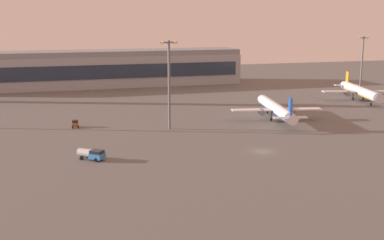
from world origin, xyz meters
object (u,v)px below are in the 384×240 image
at_px(pushback_tug, 75,123).
at_px(apron_light_east, 169,79).
at_px(airplane_far_stand, 360,91).
at_px(apron_light_west, 362,59).
at_px(fuel_truck, 92,154).
at_px(airplane_near_gate, 276,109).

distance_m(pushback_tug, apron_light_east, 30.54).
relative_size(airplane_far_stand, apron_light_west, 1.57).
xyz_separation_m(fuel_truck, apron_light_west, (123.00, 75.19, 12.08)).
distance_m(apron_light_east, apron_light_west, 111.02).
distance_m(fuel_truck, apron_light_west, 144.67).
distance_m(pushback_tug, apron_light_west, 131.30).
xyz_separation_m(airplane_far_stand, pushback_tug, (-107.30, -16.20, -2.53)).
relative_size(airplane_near_gate, apron_light_east, 1.43).
bearing_deg(apron_light_west, fuel_truck, -148.56).
height_order(airplane_near_gate, airplane_far_stand, airplane_far_stand).
distance_m(airplane_far_stand, pushback_tug, 108.55).
bearing_deg(apron_light_west, airplane_far_stand, -125.72).
bearing_deg(airplane_near_gate, apron_light_west, 47.77).
height_order(fuel_truck, apron_light_west, apron_light_west).
relative_size(pushback_tug, fuel_truck, 0.51).
relative_size(airplane_far_stand, apron_light_east, 1.47).
bearing_deg(airplane_far_stand, pushback_tug, 23.53).
bearing_deg(airplane_far_stand, fuel_truck, 40.83).
bearing_deg(airplane_near_gate, fuel_truck, -143.53).
distance_m(airplane_near_gate, fuel_truck, 64.89).
bearing_deg(pushback_tug, fuel_truck, -85.92).
relative_size(pushback_tug, apron_light_east, 0.13).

